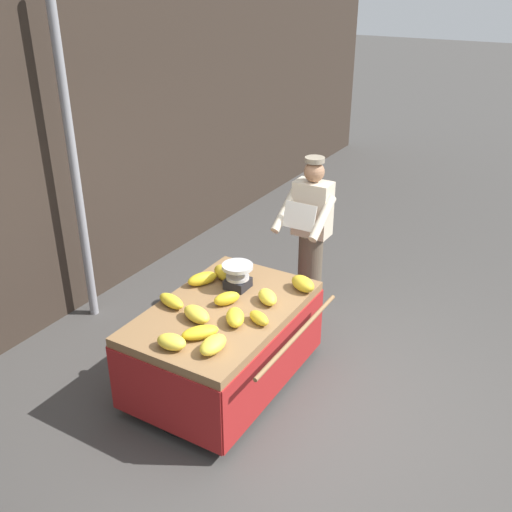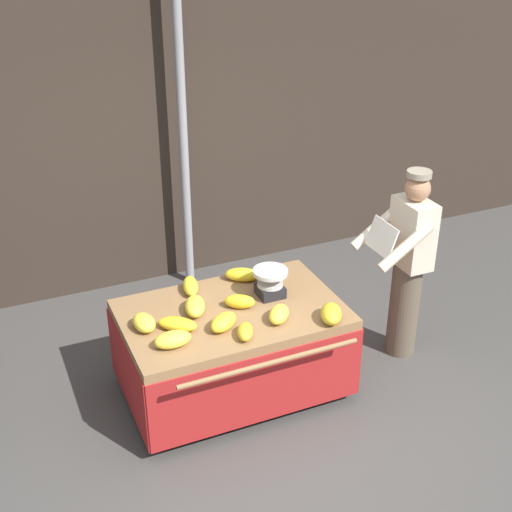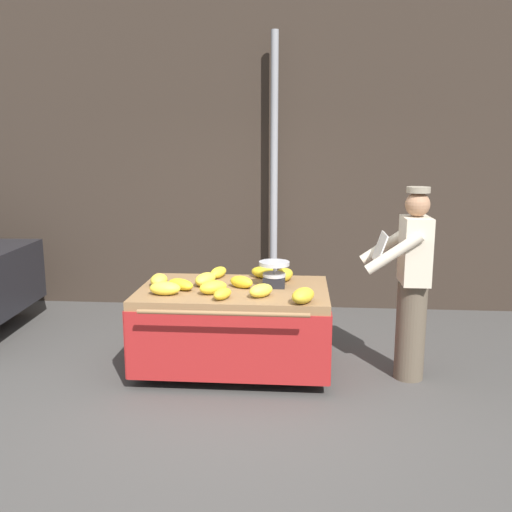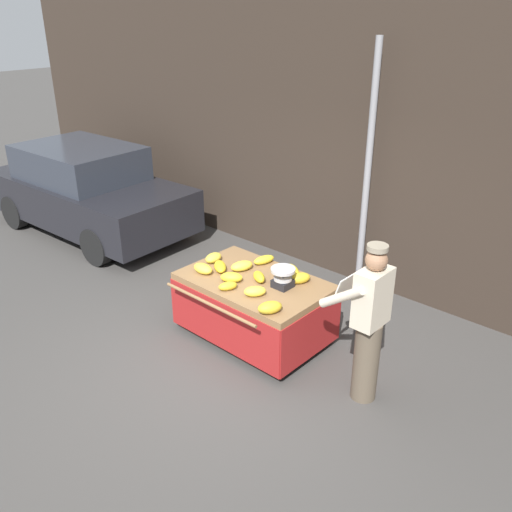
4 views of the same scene
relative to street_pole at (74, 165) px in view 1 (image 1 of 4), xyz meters
name	(u,v)px [view 1 (image 1 of 4)]	position (x,y,z in m)	size (l,w,h in m)	color
ground_plane	(301,406)	(-0.22, -2.63, -1.68)	(60.00, 60.00, 0.00)	#423F3D
back_wall	(25,133)	(-0.22, 0.35, 0.31)	(16.00, 0.24, 3.99)	#332821
street_pole	(74,165)	(0.00, 0.00, 0.00)	(0.09, 0.09, 3.37)	gray
banana_cart	(224,329)	(-0.27, -1.89, -1.11)	(1.74, 1.29, 0.78)	olive
weighing_scale	(238,276)	(0.09, -1.81, -0.78)	(0.28, 0.28, 0.24)	black
banana_bunch_0	(200,332)	(-0.74, -1.98, -0.85)	(0.14, 0.30, 0.10)	gold
banana_bunch_1	(213,345)	(-0.84, -2.17, -0.84)	(0.16, 0.27, 0.12)	yellow
banana_bunch_2	(259,318)	(-0.32, -2.27, -0.85)	(0.11, 0.22, 0.09)	gold
banana_bunch_3	(197,314)	(-0.54, -1.81, -0.84)	(0.15, 0.28, 0.12)	yellow
banana_bunch_4	(224,273)	(0.17, -1.60, -0.84)	(0.14, 0.26, 0.13)	gold
banana_bunch_5	(171,301)	(-0.47, -1.49, -0.85)	(0.12, 0.29, 0.10)	yellow
banana_bunch_6	(202,279)	(-0.02, -1.49, -0.84)	(0.12, 0.29, 0.12)	gold
banana_bunch_7	(227,298)	(-0.20, -1.88, -0.84)	(0.12, 0.24, 0.11)	gold
banana_bunch_8	(172,342)	(-0.97, -1.88, -0.84)	(0.15, 0.24, 0.11)	yellow
banana_bunch_9	(303,284)	(0.36, -2.33, -0.84)	(0.16, 0.26, 0.13)	gold
banana_bunch_10	(235,317)	(-0.43, -2.11, -0.84)	(0.15, 0.25, 0.12)	yellow
banana_bunch_11	(267,297)	(0.00, -2.17, -0.84)	(0.14, 0.24, 0.11)	yellow
vendor_person	(311,235)	(1.30, -1.96, -0.81)	(0.58, 0.51, 1.71)	brown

